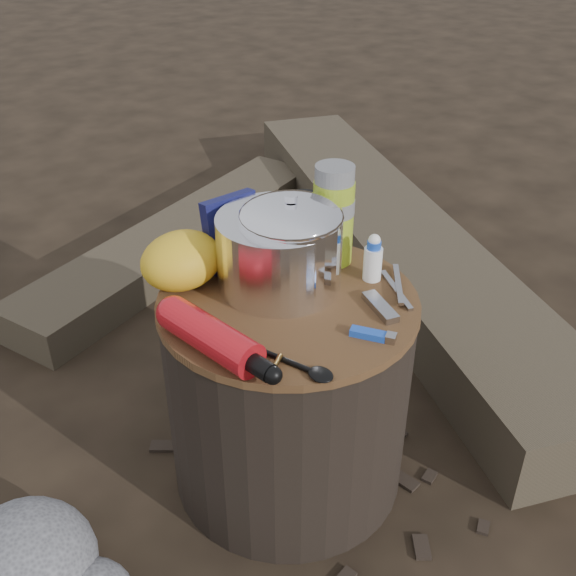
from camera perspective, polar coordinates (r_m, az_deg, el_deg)
ground at (r=1.58m, az=0.00°, el=-14.87°), size 60.00×60.00×0.00m
stump at (r=1.42m, az=0.00°, el=-8.63°), size 0.49×0.49×0.45m
log_main at (r=2.29m, az=8.75°, el=3.99°), size 1.13×2.03×0.17m
log_small at (r=2.36m, az=-9.12°, el=3.99°), size 1.35×0.66×0.11m
foil_windscreen at (r=1.29m, az=-0.75°, el=3.02°), size 0.24×0.24×0.14m
camping_pot at (r=1.27m, az=0.25°, el=3.50°), size 0.19×0.19×0.19m
fuel_bottle at (r=1.14m, az=-6.45°, el=-4.07°), size 0.09×0.27×0.06m
thermos at (r=1.36m, az=3.81°, el=6.08°), size 0.08×0.08×0.20m
travel_mug at (r=1.41m, az=1.33°, el=5.16°), size 0.08×0.08×0.13m
stuff_sack at (r=1.31m, az=-8.91°, el=2.30°), size 0.16×0.13×0.11m
food_pouch at (r=1.36m, az=-4.72°, el=4.70°), size 0.12×0.03×0.15m
lighter at (r=1.19m, az=6.74°, el=-3.81°), size 0.06×0.08×0.01m
multitool at (r=1.26m, az=7.73°, el=-1.59°), size 0.06×0.10×0.01m
pot_grabber at (r=1.32m, az=9.05°, el=-0.04°), size 0.11×0.14×0.01m
spork at (r=1.13m, az=-0.18°, el=-6.06°), size 0.07×0.15×0.01m
squeeze_bottle at (r=1.33m, az=7.13°, el=2.37°), size 0.04×0.04×0.09m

